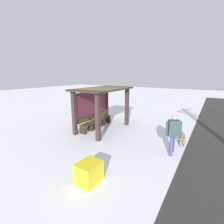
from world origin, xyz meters
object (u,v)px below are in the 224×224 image
at_px(bench_left_inside, 86,127).
at_px(bench_right_inside, 105,119).
at_px(person_walking, 173,132).
at_px(grit_bin, 89,172).
at_px(dog, 182,136).
at_px(bench_center_inside, 96,122).
at_px(bus_shelter, 100,99).

distance_m(bench_left_inside, bench_right_inside, 1.76).
distance_m(person_walking, grit_bin, 3.51).
relative_size(bench_right_inside, grit_bin, 1.11).
distance_m(bench_left_inside, dog, 4.74).
xyz_separation_m(bench_left_inside, grit_bin, (-3.09, -2.80, -0.01)).
relative_size(person_walking, grit_bin, 2.26).
height_order(bench_left_inside, grit_bin, bench_left_inside).
height_order(bench_left_inside, person_walking, person_walking).
distance_m(bench_center_inside, grit_bin, 4.86).
height_order(bench_center_inside, grit_bin, bench_center_inside).
height_order(bus_shelter, dog, bus_shelter).
xyz_separation_m(bench_center_inside, bench_right_inside, (0.88, -0.00, 0.00)).
bearing_deg(bench_right_inside, person_walking, -112.20).
relative_size(bus_shelter, bench_center_inside, 4.37).
distance_m(bus_shelter, bench_right_inside, 1.68).
height_order(bench_right_inside, grit_bin, bench_right_inside).
bearing_deg(bench_left_inside, dog, -77.08).
relative_size(bench_center_inside, dog, 0.94).
xyz_separation_m(bus_shelter, grit_bin, (-3.97, -2.53, -1.43)).
bearing_deg(bus_shelter, bench_left_inside, 162.97).
distance_m(bus_shelter, bench_center_inside, 1.43).
relative_size(bus_shelter, bench_right_inside, 4.37).
xyz_separation_m(bench_left_inside, person_walking, (-0.05, -4.44, 0.60)).
distance_m(bench_right_inside, grit_bin, 5.60).
height_order(bench_center_inside, bench_right_inside, bench_right_inside).
bearing_deg(person_walking, bench_center_inside, 78.14).
xyz_separation_m(bus_shelter, person_walking, (-0.93, -4.17, -0.81)).
bearing_deg(grit_bin, bench_right_inside, 30.02).
height_order(bench_right_inside, dog, bench_right_inside).
bearing_deg(bench_right_inside, dog, -98.61).
xyz_separation_m(bus_shelter, bench_center_inside, (0.00, 0.27, -1.41)).
relative_size(bus_shelter, person_walking, 2.16).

